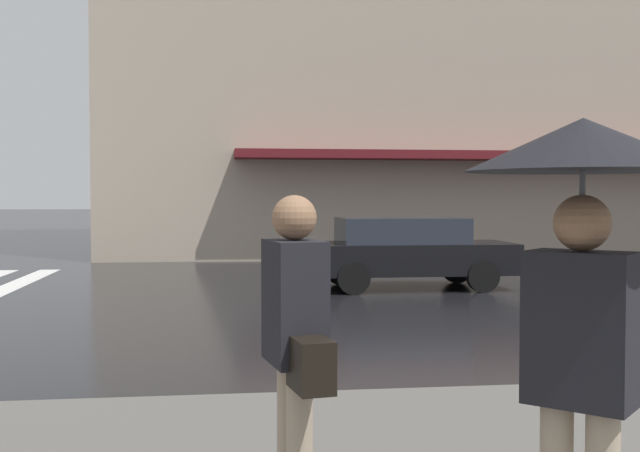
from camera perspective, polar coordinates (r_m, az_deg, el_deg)
name	(u,v)px	position (r m, az deg, el deg)	size (l,w,h in m)	color
car_black	(406,251)	(15.57, 6.33, -1.79)	(1.85, 4.10, 1.41)	black
pedestrian_approaching_kerb	(296,339)	(3.82, -1.77, -8.30)	(0.65, 0.31, 1.68)	black
pedestrian_far_down_pavement	(582,228)	(3.18, 18.62, -0.13)	(0.91, 0.91, 1.98)	black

